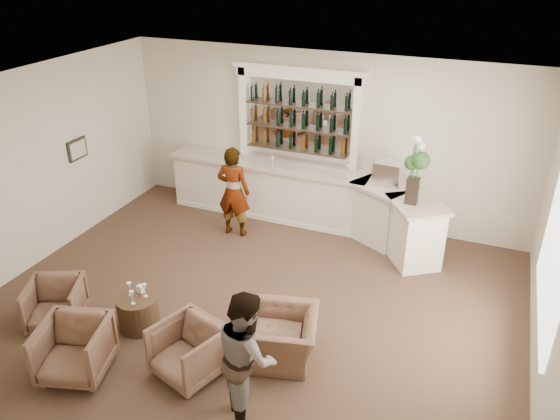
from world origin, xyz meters
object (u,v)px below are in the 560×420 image
at_px(armchair_center, 74,349).
at_px(armchair_far, 285,337).
at_px(flower_vase, 415,166).
at_px(armchair_right, 188,351).
at_px(espresso_machine, 388,173).
at_px(cocktail_table, 138,312).
at_px(armchair_left, 55,304).
at_px(guest, 247,355).
at_px(bar_counter, 305,198).
at_px(sommelier, 234,192).

distance_m(armchair_center, armchair_far, 2.72).
bearing_deg(flower_vase, armchair_right, -118.07).
bearing_deg(armchair_far, espresso_machine, 157.22).
height_order(cocktail_table, espresso_machine, espresso_machine).
bearing_deg(armchair_left, espresso_machine, 22.65).
distance_m(guest, armchair_center, 2.39).
height_order(bar_counter, sommelier, sommelier).
relative_size(sommelier, armchair_far, 1.78).
relative_size(armchair_left, armchair_right, 0.94).
relative_size(cocktail_table, armchair_left, 0.78).
xyz_separation_m(sommelier, armchair_far, (2.17, -2.84, -0.55)).
distance_m(bar_counter, flower_vase, 2.52).
distance_m(armchair_left, armchair_center, 1.20).
bearing_deg(armchair_far, guest, -17.24).
distance_m(sommelier, guest, 4.45).
bearing_deg(armchair_far, armchair_left, -94.58).
relative_size(armchair_left, armchair_far, 0.78).
relative_size(bar_counter, armchair_far, 5.81).
height_order(armchair_right, armchair_far, armchair_right).
height_order(guest, armchair_right, guest).
xyz_separation_m(bar_counter, cocktail_table, (-1.13, -3.94, -0.32)).
relative_size(armchair_center, espresso_machine, 1.76).
distance_m(guest, flower_vase, 4.37).
bearing_deg(bar_counter, flower_vase, -17.17).
xyz_separation_m(cocktail_table, guest, (2.16, -0.83, 0.60)).
bearing_deg(sommelier, armchair_center, 84.57).
xyz_separation_m(sommelier, armchair_right, (1.16, -3.62, -0.50)).
distance_m(cocktail_table, guest, 2.39).
relative_size(guest, armchair_center, 2.00).
distance_m(cocktail_table, armchair_far, 2.21).
xyz_separation_m(sommelier, armchair_left, (-1.17, -3.46, -0.53)).
distance_m(armchair_left, armchair_far, 3.40).
relative_size(bar_counter, espresso_machine, 11.84).
height_order(armchair_center, espresso_machine, espresso_machine).
height_order(bar_counter, espresso_machine, espresso_machine).
bearing_deg(bar_counter, armchair_far, -74.06).
relative_size(sommelier, armchair_right, 2.15).
xyz_separation_m(armchair_center, armchair_right, (1.36, 0.55, -0.01)).
xyz_separation_m(bar_counter, guest, (1.02, -4.77, 0.28)).
bearing_deg(guest, sommelier, -10.53).
relative_size(guest, armchair_right, 2.08).
bearing_deg(sommelier, armchair_far, 124.72).
bearing_deg(armchair_center, espresso_machine, 43.77).
distance_m(armchair_center, armchair_right, 1.46).
height_order(armchair_center, armchair_far, armchair_center).
bearing_deg(espresso_machine, armchair_left, -127.78).
xyz_separation_m(bar_counter, armchair_far, (1.06, -3.71, -0.25)).
bearing_deg(espresso_machine, sommelier, -158.34).
distance_m(bar_counter, armchair_right, 4.50).
xyz_separation_m(armchair_left, espresso_machine, (3.84, 4.32, 1.00)).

